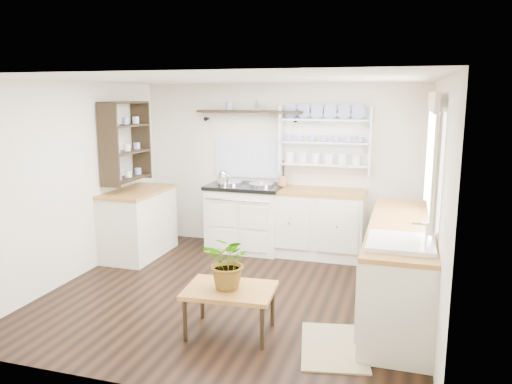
% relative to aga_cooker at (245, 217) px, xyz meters
% --- Properties ---
extents(floor, '(4.00, 3.80, 0.01)m').
position_rel_aga_cooker_xyz_m(floor, '(0.40, -1.57, -0.47)').
color(floor, black).
rests_on(floor, ground).
extents(wall_back, '(4.00, 0.02, 2.30)m').
position_rel_aga_cooker_xyz_m(wall_back, '(0.40, 0.33, 0.68)').
color(wall_back, silver).
rests_on(wall_back, ground).
extents(wall_right, '(0.02, 3.80, 2.30)m').
position_rel_aga_cooker_xyz_m(wall_right, '(2.40, -1.57, 0.68)').
color(wall_right, silver).
rests_on(wall_right, ground).
extents(wall_left, '(0.02, 3.80, 2.30)m').
position_rel_aga_cooker_xyz_m(wall_left, '(-1.60, -1.57, 0.68)').
color(wall_left, silver).
rests_on(wall_left, ground).
extents(ceiling, '(4.00, 3.80, 0.01)m').
position_rel_aga_cooker_xyz_m(ceiling, '(0.40, -1.57, 1.83)').
color(ceiling, white).
rests_on(ceiling, wall_back).
extents(window, '(0.08, 1.55, 1.22)m').
position_rel_aga_cooker_xyz_m(window, '(2.35, -1.42, 1.09)').
color(window, white).
rests_on(window, wall_right).
extents(aga_cooker, '(1.04, 0.72, 0.96)m').
position_rel_aga_cooker_xyz_m(aga_cooker, '(0.00, 0.00, 0.00)').
color(aga_cooker, silver).
rests_on(aga_cooker, floor).
extents(back_cabinets, '(1.27, 0.63, 0.90)m').
position_rel_aga_cooker_xyz_m(back_cabinets, '(1.00, 0.03, -0.01)').
color(back_cabinets, beige).
rests_on(back_cabinets, floor).
extents(right_cabinets, '(0.62, 2.43, 0.90)m').
position_rel_aga_cooker_xyz_m(right_cabinets, '(2.10, -1.47, -0.01)').
color(right_cabinets, beige).
rests_on(right_cabinets, floor).
extents(belfast_sink, '(0.55, 0.60, 0.45)m').
position_rel_aga_cooker_xyz_m(belfast_sink, '(2.10, -2.22, 0.33)').
color(belfast_sink, white).
rests_on(belfast_sink, right_cabinets).
extents(left_cabinets, '(0.62, 1.13, 0.90)m').
position_rel_aga_cooker_xyz_m(left_cabinets, '(-1.30, -0.67, -0.01)').
color(left_cabinets, beige).
rests_on(left_cabinets, floor).
extents(plate_rack, '(1.20, 0.22, 0.90)m').
position_rel_aga_cooker_xyz_m(plate_rack, '(1.05, 0.29, 1.08)').
color(plate_rack, white).
rests_on(plate_rack, wall_back).
extents(high_shelf, '(1.50, 0.29, 0.16)m').
position_rel_aga_cooker_xyz_m(high_shelf, '(0.00, 0.21, 1.44)').
color(high_shelf, black).
rests_on(high_shelf, wall_back).
extents(left_shelving, '(0.28, 0.80, 1.05)m').
position_rel_aga_cooker_xyz_m(left_shelving, '(-1.44, -0.67, 1.08)').
color(left_shelving, black).
rests_on(left_shelving, wall_left).
extents(kettle, '(0.16, 0.16, 0.20)m').
position_rel_aga_cooker_xyz_m(kettle, '(-0.28, -0.12, 0.56)').
color(kettle, silver).
rests_on(kettle, aga_cooker).
extents(utensil_crock, '(0.12, 0.12, 0.14)m').
position_rel_aga_cooker_xyz_m(utensil_crock, '(0.50, 0.11, 0.51)').
color(utensil_crock, '#AA6B3E').
rests_on(utensil_crock, back_cabinets).
extents(center_table, '(0.84, 0.63, 0.43)m').
position_rel_aga_cooker_xyz_m(center_table, '(0.65, -2.45, -0.09)').
color(center_table, brown).
rests_on(center_table, floor).
extents(potted_plant, '(0.50, 0.45, 0.50)m').
position_rel_aga_cooker_xyz_m(potted_plant, '(0.65, -2.45, 0.21)').
color(potted_plant, '#3F7233').
rests_on(potted_plant, center_table).
extents(floor_rug, '(0.70, 0.94, 0.02)m').
position_rel_aga_cooker_xyz_m(floor_rug, '(1.60, -2.45, -0.46)').
color(floor_rug, '#897950').
rests_on(floor_rug, floor).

